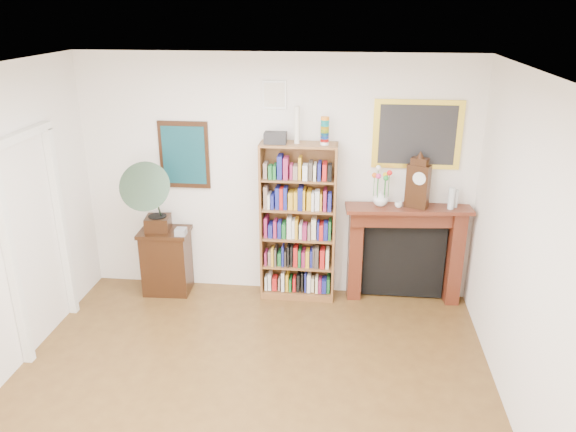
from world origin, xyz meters
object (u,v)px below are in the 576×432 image
object	(u,v)px
side_cabinet	(167,261)
bottle_left	(451,198)
fireplace	(405,244)
bottle_right	(455,199)
mantel_clock	(418,184)
teacup	(399,205)
bookshelf	(298,214)
cd_stack	(181,232)
gramophone	(150,193)
flower_vase	(381,198)

from	to	relation	value
side_cabinet	bottle_left	distance (m)	3.36
fireplace	bottle_right	world-z (taller)	bottle_right
mantel_clock	teacup	xyz separation A→B (m)	(-0.19, -0.03, -0.24)
bookshelf	fireplace	distance (m)	1.28
cd_stack	teacup	xyz separation A→B (m)	(2.44, 0.14, 0.37)
bookshelf	gramophone	xyz separation A→B (m)	(-1.64, -0.20, 0.26)
side_cabinet	cd_stack	xyz separation A→B (m)	(0.23, -0.11, 0.44)
bottle_left	fireplace	bearing A→B (deg)	171.02
cd_stack	bottle_left	bearing A→B (deg)	3.19
side_cabinet	gramophone	xyz separation A→B (m)	(-0.07, -0.14, 0.90)
bookshelf	bottle_left	xyz separation A→B (m)	(1.67, 0.00, 0.25)
gramophone	bottle_right	distance (m)	3.37
gramophone	bottle_left	bearing A→B (deg)	-3.89
teacup	bottle_left	bearing A→B (deg)	2.52
side_cabinet	cd_stack	bearing A→B (deg)	-27.59
side_cabinet	cd_stack	distance (m)	0.51
teacup	bottle_right	world-z (taller)	bottle_right
cd_stack	fireplace	bearing A→B (deg)	5.33
fireplace	teacup	world-z (taller)	teacup
gramophone	flower_vase	world-z (taller)	gramophone
fireplace	cd_stack	world-z (taller)	fireplace
gramophone	teacup	bearing A→B (deg)	-3.70
bottle_left	bottle_right	size ratio (longest dim) A/B	1.20
bookshelf	gramophone	bearing A→B (deg)	-172.92
mantel_clock	flower_vase	bearing A→B (deg)	-158.03
gramophone	teacup	size ratio (longest dim) A/B	10.77
side_cabinet	mantel_clock	world-z (taller)	mantel_clock
cd_stack	mantel_clock	world-z (taller)	mantel_clock
bottle_right	bottle_left	bearing A→B (deg)	-132.79
gramophone	bottle_left	world-z (taller)	gramophone
fireplace	mantel_clock	bearing A→B (deg)	-43.94
cd_stack	flower_vase	distance (m)	2.29
flower_vase	bottle_left	xyz separation A→B (m)	(0.76, -0.02, 0.03)
cd_stack	bottle_right	xyz separation A→B (m)	(3.06, 0.22, 0.44)
fireplace	flower_vase	size ratio (longest dim) A/B	8.18
bookshelf	mantel_clock	world-z (taller)	bookshelf
side_cabinet	teacup	bearing A→B (deg)	-1.75
gramophone	bottle_right	world-z (taller)	gramophone
flower_vase	teacup	bearing A→B (deg)	-12.68
gramophone	bottle_left	distance (m)	3.32
mantel_clock	bottle_right	distance (m)	0.46
cd_stack	bookshelf	bearing A→B (deg)	7.17
bookshelf	mantel_clock	size ratio (longest dim) A/B	3.81
teacup	mantel_clock	bearing A→B (deg)	9.15
gramophone	mantel_clock	xyz separation A→B (m)	(2.94, 0.21, 0.15)
cd_stack	bottle_left	distance (m)	3.05
teacup	fireplace	bearing A→B (deg)	39.51
gramophone	bottle_right	xyz separation A→B (m)	(3.36, 0.26, -0.02)
bottle_left	side_cabinet	bearing A→B (deg)	-178.98
flower_vase	teacup	size ratio (longest dim) A/B	2.07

